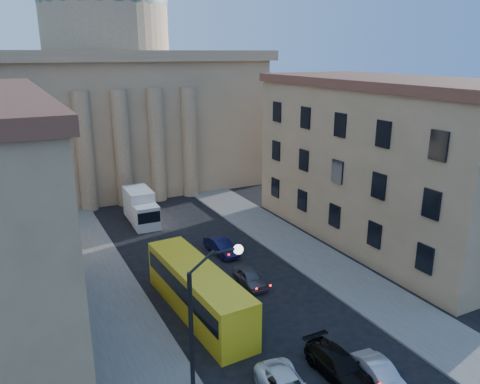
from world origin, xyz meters
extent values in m
cube|color=#5D5A55|center=(-8.50, 18.00, 0.07)|extent=(5.00, 60.00, 0.15)
cube|color=#5D5A55|center=(8.50, 18.00, 0.07)|extent=(5.00, 60.00, 0.15)
cube|color=#866E52|center=(0.00, 56.00, 8.00)|extent=(34.00, 26.00, 16.00)
cube|color=#866E52|center=(0.00, 56.00, 16.40)|extent=(35.50, 27.50, 1.20)
cylinder|color=#866E52|center=(0.00, 56.00, 20.00)|extent=(16.00, 16.00, 8.00)
cube|color=#866E52|center=(21.00, 54.00, 5.50)|extent=(13.00, 13.00, 11.00)
cone|color=brown|center=(21.00, 54.00, 13.00)|extent=(26.02, 26.02, 4.00)
cylinder|color=#866E52|center=(-6.00, 42.80, 6.50)|extent=(1.80, 1.80, 13.00)
cylinder|color=#866E52|center=(-2.00, 42.80, 6.50)|extent=(1.80, 1.80, 13.00)
cylinder|color=#866E52|center=(2.00, 42.80, 6.50)|extent=(1.80, 1.80, 13.00)
cylinder|color=#866E52|center=(6.00, 42.80, 6.50)|extent=(1.80, 1.80, 13.00)
cube|color=tan|center=(17.00, 22.00, 7.00)|extent=(11.00, 26.00, 14.00)
cube|color=brown|center=(17.00, 22.00, 14.30)|extent=(11.60, 26.60, 0.80)
cylinder|color=black|center=(-7.50, 8.00, 4.00)|extent=(0.20, 0.20, 8.00)
cylinder|color=black|center=(-6.95, 8.00, 8.35)|extent=(1.30, 0.12, 0.96)
cylinder|color=black|center=(-5.95, 8.00, 8.65)|extent=(1.30, 0.12, 0.12)
sphere|color=white|center=(-5.20, 8.00, 8.60)|extent=(0.44, 0.44, 0.44)
imported|color=#A2A4A9|center=(2.32, 6.38, 0.61)|extent=(1.68, 3.84, 1.23)
imported|color=black|center=(0.80, 7.88, 0.68)|extent=(1.91, 4.68, 1.36)
imported|color=#4C4C51|center=(1.42, 19.13, 0.61)|extent=(1.50, 3.60, 1.22)
imported|color=#0E1033|center=(1.95, 25.32, 0.68)|extent=(1.76, 4.22, 1.36)
cube|color=yellow|center=(-3.50, 17.25, 1.63)|extent=(3.22, 11.69, 3.26)
cube|color=black|center=(-3.50, 17.25, 2.16)|extent=(3.25, 11.06, 1.16)
cylinder|color=black|center=(-4.33, 12.99, 0.53)|extent=(0.37, 1.07, 1.05)
cylinder|color=black|center=(-2.23, 13.10, 0.53)|extent=(0.37, 1.07, 1.05)
cylinder|color=black|center=(-4.77, 21.40, 0.53)|extent=(0.37, 1.07, 1.05)
cylinder|color=black|center=(-2.67, 21.50, 0.53)|extent=(0.37, 1.07, 1.05)
cube|color=silver|center=(-2.08, 34.23, 1.21)|extent=(2.37, 2.47, 2.41)
cube|color=black|center=(-2.11, 33.07, 1.51)|extent=(2.22, 0.17, 1.11)
cube|color=silver|center=(-2.02, 36.94, 1.76)|extent=(2.51, 4.28, 3.12)
cylinder|color=black|center=(-3.10, 33.85, 0.45)|extent=(0.30, 0.91, 0.91)
cylinder|color=black|center=(-1.09, 33.80, 0.45)|extent=(0.30, 0.91, 0.91)
cylinder|color=black|center=(-3.00, 37.87, 0.45)|extent=(0.30, 0.91, 0.91)
cylinder|color=black|center=(-0.99, 37.82, 0.45)|extent=(0.30, 0.91, 0.91)
camera|label=1|loc=(-13.68, -8.68, 16.83)|focal=35.00mm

